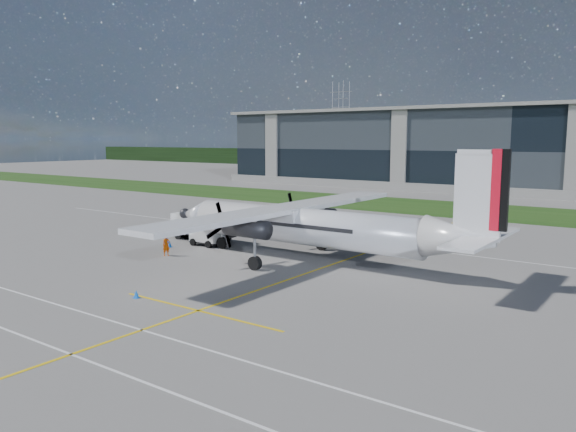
{
  "coord_description": "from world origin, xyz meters",
  "views": [
    {
      "loc": [
        25.03,
        -27.83,
        9.61
      ],
      "look_at": [
        -1.73,
        9.21,
        3.32
      ],
      "focal_mm": 35.0,
      "sensor_mm": 36.0,
      "label": 1
    }
  ],
  "objects_px": {
    "safety_cone_nose_port": "(170,244)",
    "safety_cone_portwing": "(136,294)",
    "turboprop_aircraft": "(314,206)",
    "safety_cone_nose_stbd": "(207,238)",
    "safety_cone_stbdwing": "(362,231)",
    "pylon_west": "(341,124)",
    "safety_cone_fwd": "(167,240)",
    "baggage_tug": "(207,235)",
    "ground_crew_person": "(166,244)",
    "fuel_tanker_truck": "(199,226)"
  },
  "relations": [
    {
      "from": "pylon_west",
      "to": "turboprop_aircraft",
      "type": "height_order",
      "value": "pylon_west"
    },
    {
      "from": "pylon_west",
      "to": "baggage_tug",
      "type": "height_order",
      "value": "pylon_west"
    },
    {
      "from": "safety_cone_stbdwing",
      "to": "baggage_tug",
      "type": "bearing_deg",
      "value": -121.33
    },
    {
      "from": "fuel_tanker_truck",
      "to": "ground_crew_person",
      "type": "bearing_deg",
      "value": -66.04
    },
    {
      "from": "ground_crew_person",
      "to": "safety_cone_portwing",
      "type": "bearing_deg",
      "value": -124.86
    },
    {
      "from": "pylon_west",
      "to": "fuel_tanker_truck",
      "type": "bearing_deg",
      "value": -64.38
    },
    {
      "from": "turboprop_aircraft",
      "to": "baggage_tug",
      "type": "bearing_deg",
      "value": 178.01
    },
    {
      "from": "turboprop_aircraft",
      "to": "safety_cone_stbdwing",
      "type": "distance_m",
      "value": 15.27
    },
    {
      "from": "fuel_tanker_truck",
      "to": "safety_cone_nose_port",
      "type": "height_order",
      "value": "fuel_tanker_truck"
    },
    {
      "from": "safety_cone_nose_stbd",
      "to": "safety_cone_fwd",
      "type": "relative_size",
      "value": 1.0
    },
    {
      "from": "baggage_tug",
      "to": "ground_crew_person",
      "type": "distance_m",
      "value": 5.4
    },
    {
      "from": "safety_cone_nose_stbd",
      "to": "safety_cone_portwing",
      "type": "distance_m",
      "value": 19.36
    },
    {
      "from": "fuel_tanker_truck",
      "to": "safety_cone_stbdwing",
      "type": "height_order",
      "value": "fuel_tanker_truck"
    },
    {
      "from": "safety_cone_nose_port",
      "to": "safety_cone_fwd",
      "type": "relative_size",
      "value": 1.0
    },
    {
      "from": "baggage_tug",
      "to": "ground_crew_person",
      "type": "xyz_separation_m",
      "value": [
        0.51,
        -5.38,
        0.06
      ]
    },
    {
      "from": "ground_crew_person",
      "to": "safety_cone_fwd",
      "type": "relative_size",
      "value": 4.07
    },
    {
      "from": "pylon_west",
      "to": "safety_cone_nose_stbd",
      "type": "relative_size",
      "value": 60.0
    },
    {
      "from": "safety_cone_nose_port",
      "to": "safety_cone_fwd",
      "type": "bearing_deg",
      "value": 143.6
    },
    {
      "from": "safety_cone_nose_stbd",
      "to": "safety_cone_stbdwing",
      "type": "relative_size",
      "value": 1.0
    },
    {
      "from": "safety_cone_stbdwing",
      "to": "safety_cone_nose_stbd",
      "type": "bearing_deg",
      "value": -129.06
    },
    {
      "from": "turboprop_aircraft",
      "to": "safety_cone_stbdwing",
      "type": "xyz_separation_m",
      "value": [
        -3.37,
        14.28,
        -4.25
      ]
    },
    {
      "from": "safety_cone_nose_port",
      "to": "safety_cone_portwing",
      "type": "relative_size",
      "value": 1.0
    },
    {
      "from": "safety_cone_stbdwing",
      "to": "safety_cone_portwing",
      "type": "bearing_deg",
      "value": -89.91
    },
    {
      "from": "safety_cone_portwing",
      "to": "safety_cone_fwd",
      "type": "bearing_deg",
      "value": 132.31
    },
    {
      "from": "pylon_west",
      "to": "safety_cone_nose_port",
      "type": "relative_size",
      "value": 60.0
    },
    {
      "from": "fuel_tanker_truck",
      "to": "safety_cone_nose_stbd",
      "type": "height_order",
      "value": "fuel_tanker_truck"
    },
    {
      "from": "baggage_tug",
      "to": "ground_crew_person",
      "type": "relative_size",
      "value": 1.57
    },
    {
      "from": "baggage_tug",
      "to": "safety_cone_nose_port",
      "type": "bearing_deg",
      "value": -128.38
    },
    {
      "from": "safety_cone_fwd",
      "to": "pylon_west",
      "type": "bearing_deg",
      "value": 114.69
    },
    {
      "from": "turboprop_aircraft",
      "to": "safety_cone_nose_stbd",
      "type": "xyz_separation_m",
      "value": [
        -13.35,
        1.98,
        -4.25
      ]
    },
    {
      "from": "safety_cone_nose_stbd",
      "to": "ground_crew_person",
      "type": "bearing_deg",
      "value": -73.59
    },
    {
      "from": "safety_cone_nose_stbd",
      "to": "safety_cone_nose_port",
      "type": "distance_m",
      "value": 4.25
    },
    {
      "from": "baggage_tug",
      "to": "safety_cone_nose_stbd",
      "type": "relative_size",
      "value": 6.39
    },
    {
      "from": "safety_cone_nose_stbd",
      "to": "safety_cone_fwd",
      "type": "bearing_deg",
      "value": -132.98
    },
    {
      "from": "turboprop_aircraft",
      "to": "safety_cone_nose_stbd",
      "type": "relative_size",
      "value": 60.0
    },
    {
      "from": "safety_cone_nose_port",
      "to": "safety_cone_portwing",
      "type": "xyz_separation_m",
      "value": [
        10.58,
        -12.34,
        0.0
      ]
    },
    {
      "from": "baggage_tug",
      "to": "safety_cone_stbdwing",
      "type": "relative_size",
      "value": 6.39
    },
    {
      "from": "fuel_tanker_truck",
      "to": "safety_cone_nose_port",
      "type": "xyz_separation_m",
      "value": [
        0.49,
        -4.22,
        -1.07
      ]
    },
    {
      "from": "ground_crew_person",
      "to": "safety_cone_fwd",
      "type": "distance_m",
      "value": 6.28
    },
    {
      "from": "pylon_west",
      "to": "safety_cone_portwing",
      "type": "xyz_separation_m",
      "value": [
        78.12,
        -156.37,
        -14.75
      ]
    },
    {
      "from": "fuel_tanker_truck",
      "to": "baggage_tug",
      "type": "xyz_separation_m",
      "value": [
        2.58,
        -1.58,
        -0.36
      ]
    },
    {
      "from": "ground_crew_person",
      "to": "safety_cone_stbdwing",
      "type": "height_order",
      "value": "ground_crew_person"
    },
    {
      "from": "pylon_west",
      "to": "safety_cone_portwing",
      "type": "distance_m",
      "value": 175.42
    },
    {
      "from": "fuel_tanker_truck",
      "to": "turboprop_aircraft",
      "type": "bearing_deg",
      "value": -7.88
    },
    {
      "from": "safety_cone_portwing",
      "to": "safety_cone_stbdwing",
      "type": "xyz_separation_m",
      "value": [
        -0.05,
        28.85,
        0.0
      ]
    },
    {
      "from": "fuel_tanker_truck",
      "to": "baggage_tug",
      "type": "height_order",
      "value": "fuel_tanker_truck"
    },
    {
      "from": "baggage_tug",
      "to": "safety_cone_fwd",
      "type": "height_order",
      "value": "baggage_tug"
    },
    {
      "from": "turboprop_aircraft",
      "to": "safety_cone_fwd",
      "type": "xyz_separation_m",
      "value": [
        -15.9,
        -0.76,
        -4.25
      ]
    },
    {
      "from": "pylon_west",
      "to": "fuel_tanker_truck",
      "type": "height_order",
      "value": "pylon_west"
    },
    {
      "from": "pylon_west",
      "to": "safety_cone_portwing",
      "type": "relative_size",
      "value": 60.0
    }
  ]
}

